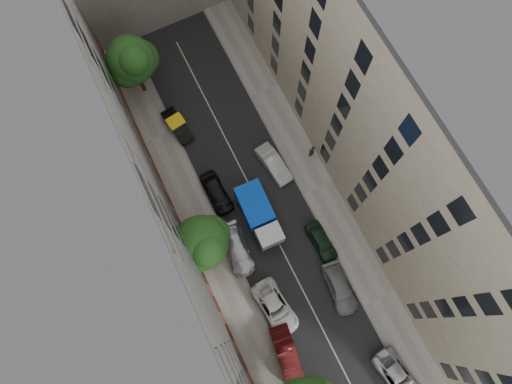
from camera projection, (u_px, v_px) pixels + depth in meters
ground at (264, 213)px, 40.98m from camera, size 120.00×120.00×0.00m
road_surface at (264, 213)px, 40.97m from camera, size 8.00×44.00×0.02m
sidewalk_left at (208, 240)px, 40.22m from camera, size 3.00×44.00×0.15m
sidewalk_right at (318, 187)px, 41.59m from camera, size 3.00×44.00×0.15m
building_left at (117, 249)px, 30.02m from camera, size 8.00×44.00×20.00m
building_right at (403, 115)px, 32.76m from camera, size 8.00×44.00×20.00m
tarp_truck at (259, 215)px, 39.46m from camera, size 2.45×5.76×2.63m
car_left_1 at (286, 353)px, 36.92m from camera, size 2.19×4.71×1.49m
car_left_2 at (275, 307)px, 37.99m from camera, size 2.76×5.15×1.37m
car_left_3 at (237, 250)px, 39.34m from camera, size 2.39×5.02×1.41m
car_left_4 at (217, 193)px, 40.77m from camera, size 1.91×4.35×1.46m
car_left_5 at (177, 126)px, 42.72m from camera, size 1.92×4.01×1.27m
car_right_0 at (398, 377)px, 36.47m from camera, size 2.83×5.03×1.33m
car_right_1 at (340, 288)px, 38.45m from camera, size 2.32×4.75×1.33m
car_right_2 at (321, 241)px, 39.60m from camera, size 1.68×3.88×1.30m
car_right_3 at (274, 164)px, 41.57m from camera, size 2.05×4.40×1.40m
tree_mid at (203, 244)px, 35.47m from camera, size 4.78×4.42×6.94m
tree_far at (133, 62)px, 39.54m from camera, size 4.69×4.32×7.44m
lamp_post at (214, 259)px, 36.02m from camera, size 0.36×0.36×5.87m
pedestrian at (312, 151)px, 41.52m from camera, size 0.80×0.67×1.87m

